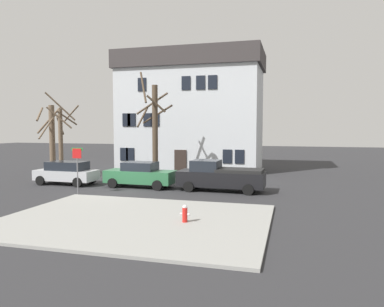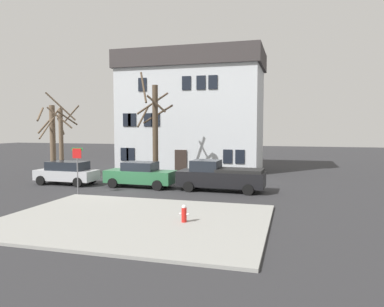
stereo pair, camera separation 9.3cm
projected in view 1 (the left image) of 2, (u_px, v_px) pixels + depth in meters
name	position (u px, v px, depth m)	size (l,w,h in m)	color
ground_plane	(115.00, 192.00, 23.21)	(120.00, 120.00, 0.00)	#2D2D30
sidewalk_slab	(134.00, 220.00, 15.99)	(11.66, 8.70, 0.12)	#999993
building_main	(191.00, 111.00, 35.44)	(13.79, 7.23, 11.29)	silver
tree_bare_near	(52.00, 138.00, 30.25)	(2.40, 2.73, 5.94)	brown
tree_bare_mid	(61.00, 138.00, 28.98)	(2.86, 2.98, 6.80)	brown
tree_bare_far	(154.00, 128.00, 28.16)	(2.80, 3.13, 8.43)	#4C3D2D
car_silver_wagon	(67.00, 172.00, 26.14)	(4.47, 2.07, 1.67)	#B7BABF
car_green_sedan	(140.00, 175.00, 24.90)	(4.85, 2.12, 1.75)	#2D6B42
pickup_truck_black	(220.00, 176.00, 23.44)	(5.63, 2.28, 1.98)	black
fire_hydrant	(185.00, 213.00, 15.33)	(0.42, 0.22, 0.74)	red
street_sign_pole	(77.00, 162.00, 22.15)	(0.76, 0.07, 2.87)	slate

